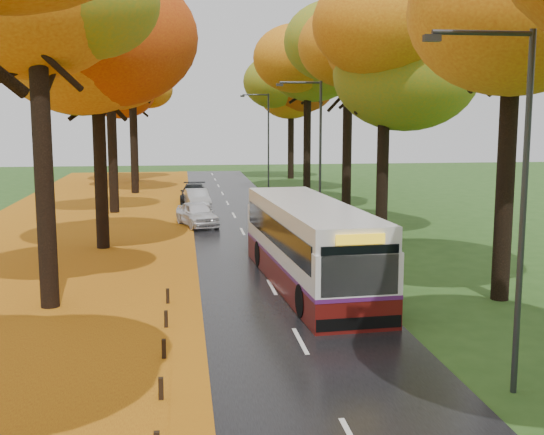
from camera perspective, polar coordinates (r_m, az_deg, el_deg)
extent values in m
cube|color=black|center=(31.59, -1.68, -2.74)|extent=(6.50, 90.00, 0.04)
cube|color=silver|center=(31.59, -1.68, -2.70)|extent=(0.12, 90.00, 0.01)
cube|color=#8C3D0C|center=(31.98, -17.96, -3.04)|extent=(12.00, 90.00, 0.02)
cube|color=#C08113|center=(31.43, -7.22, -2.82)|extent=(0.90, 90.00, 0.01)
cylinder|color=black|center=(22.80, -18.57, 4.00)|extent=(0.60, 0.60, 9.15)
cylinder|color=black|center=(32.61, -14.17, 4.42)|extent=(0.60, 0.60, 8.00)
ellipsoid|color=orange|center=(32.66, -14.50, 13.20)|extent=(9.20, 9.20, 7.18)
cylinder|color=black|center=(44.57, -13.21, 5.87)|extent=(0.60, 0.60, 8.58)
ellipsoid|color=orange|center=(44.67, -13.45, 12.75)|extent=(8.00, 8.00, 6.24)
cylinder|color=black|center=(55.47, -11.50, 6.71)|extent=(0.60, 0.60, 9.15)
ellipsoid|color=orange|center=(55.60, -11.68, 12.61)|extent=(9.20, 9.20, 7.18)
cylinder|color=black|center=(65.50, -11.42, 6.47)|extent=(0.60, 0.60, 8.00)
ellipsoid|color=orange|center=(65.52, -11.55, 10.84)|extent=(8.00, 8.00, 6.24)
cylinder|color=black|center=(23.88, 19.01, 4.25)|extent=(0.60, 0.60, 9.22)
cylinder|color=black|center=(34.87, 9.26, 4.98)|extent=(0.60, 0.60, 8.19)
ellipsoid|color=#BE540E|center=(34.93, 9.46, 13.39)|extent=(9.20, 9.20, 7.18)
cylinder|color=black|center=(44.65, 6.30, 6.13)|extent=(0.60, 0.60, 8.70)
ellipsoid|color=#BE540E|center=(44.75, 6.42, 13.11)|extent=(8.20, 8.20, 6.40)
cylinder|color=black|center=(55.26, 2.96, 6.90)|extent=(0.60, 0.60, 9.22)
ellipsoid|color=#BE540E|center=(55.40, 3.01, 12.86)|extent=(9.20, 9.20, 7.18)
cylinder|color=black|center=(67.20, 1.59, 6.76)|extent=(0.60, 0.60, 8.19)
ellipsoid|color=#BE540E|center=(67.24, 1.61, 11.13)|extent=(8.20, 8.20, 6.40)
cube|color=black|center=(15.61, -9.27, -13.97)|extent=(0.11, 0.11, 0.52)
cube|color=black|center=(18.04, -9.03, -10.81)|extent=(0.11, 0.11, 0.52)
cube|color=black|center=(20.51, -8.85, -8.41)|extent=(0.11, 0.11, 0.52)
cube|color=black|center=(23.01, -8.72, -6.53)|extent=(0.11, 0.11, 0.52)
cylinder|color=#333538|center=(15.81, 20.24, -0.02)|extent=(0.14, 0.14, 8.00)
cylinder|color=#333538|center=(15.26, 17.25, 14.54)|extent=(2.20, 0.11, 0.11)
cube|color=#333538|center=(14.83, 13.24, 14.41)|extent=(0.35, 0.18, 0.14)
cylinder|color=#333538|center=(36.63, 4.06, 5.08)|extent=(0.14, 0.14, 8.00)
cylinder|color=#333538|center=(36.40, 2.40, 11.22)|extent=(2.20, 0.11, 0.11)
cube|color=#333538|center=(36.22, 0.65, 11.05)|extent=(0.35, 0.18, 0.14)
cylinder|color=#333538|center=(58.33, -0.30, 6.40)|extent=(0.14, 0.14, 8.00)
cylinder|color=#333538|center=(58.18, -1.39, 10.23)|extent=(2.20, 0.11, 0.11)
cube|color=#333538|center=(58.07, -2.49, 10.11)|extent=(0.35, 0.18, 0.14)
cube|color=#520F0C|center=(25.05, 3.11, -4.61)|extent=(3.37, 11.62, 0.94)
cube|color=white|center=(24.82, 3.13, -2.03)|extent=(3.37, 11.62, 1.36)
cube|color=white|center=(24.65, 3.15, 0.36)|extent=(3.31, 11.38, 0.73)
cube|color=#541B60|center=(24.94, 3.12, -3.44)|extent=(3.40, 11.64, 0.13)
cube|color=black|center=(24.74, 3.14, -1.08)|extent=(3.34, 10.70, 0.89)
cube|color=black|center=(19.42, 7.36, -4.44)|extent=(2.29, 0.21, 1.46)
cube|color=yellow|center=(19.24, 7.41, -1.81)|extent=(1.43, 0.16, 0.29)
cube|color=black|center=(19.84, 7.26, -8.75)|extent=(2.56, 0.29, 0.36)
cylinder|color=black|center=(21.10, 2.64, -6.98)|extent=(0.36, 1.06, 1.04)
cylinder|color=black|center=(21.77, 8.73, -6.58)|extent=(0.36, 1.06, 1.04)
cylinder|color=black|center=(28.07, -0.99, -3.05)|extent=(0.36, 1.06, 1.04)
cylinder|color=black|center=(28.59, 3.68, -2.85)|extent=(0.36, 1.06, 1.04)
imported|color=silver|center=(38.38, -6.27, 0.30)|extent=(2.68, 4.32, 1.37)
imported|color=#AFB1B7|center=(45.43, -6.29, 1.54)|extent=(1.83, 4.12, 1.31)
imported|color=black|center=(48.66, -6.56, 2.01)|extent=(2.05, 4.65, 1.33)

